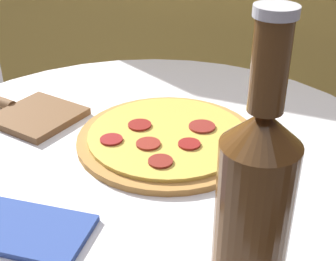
% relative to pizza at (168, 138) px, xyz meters
% --- Properties ---
extents(table, '(0.81, 0.81, 0.73)m').
position_rel_pizza_xyz_m(table, '(-0.01, -0.05, -0.16)').
color(table, white).
rests_on(table, ground_plane).
extents(fence_panel, '(1.77, 0.04, 1.43)m').
position_rel_pizza_xyz_m(fence_panel, '(-0.01, 0.63, -0.03)').
color(fence_panel, gold).
rests_on(fence_panel, ground_plane).
extents(pizza, '(0.28, 0.28, 0.02)m').
position_rel_pizza_xyz_m(pizza, '(0.00, 0.00, 0.00)').
color(pizza, '#B77F3D').
rests_on(pizza, table).
extents(beer_bottle, '(0.07, 0.07, 0.29)m').
position_rel_pizza_xyz_m(beer_bottle, '(0.19, -0.25, 0.11)').
color(beer_bottle, '#563314').
rests_on(beer_bottle, table).
extents(pizza_paddle, '(0.29, 0.14, 0.02)m').
position_rel_pizza_xyz_m(pizza_paddle, '(-0.27, -0.01, -0.00)').
color(pizza_paddle, brown).
rests_on(pizza_paddle, table).
extents(napkin, '(0.15, 0.10, 0.01)m').
position_rel_pizza_xyz_m(napkin, '(-0.07, -0.25, -0.00)').
color(napkin, '#334C99').
rests_on(napkin, table).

